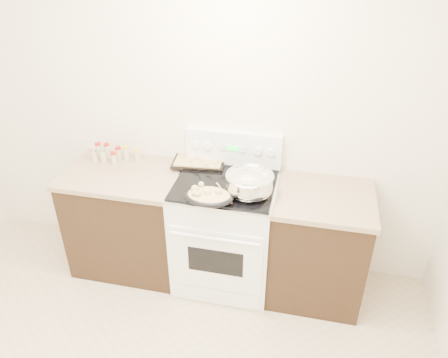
# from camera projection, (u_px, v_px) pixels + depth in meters

# --- Properties ---
(room_shell) EXTENTS (4.10, 3.60, 2.75)m
(room_shell) POSITION_uv_depth(u_px,v_px,m) (64.00, 192.00, 1.75)
(room_shell) COLOR silver
(room_shell) RESTS_ON ground
(counter_left) EXTENTS (0.93, 0.67, 0.92)m
(counter_left) POSITION_uv_depth(u_px,v_px,m) (130.00, 219.00, 3.67)
(counter_left) COLOR black
(counter_left) RESTS_ON ground
(counter_right) EXTENTS (0.73, 0.67, 0.92)m
(counter_right) POSITION_uv_depth(u_px,v_px,m) (317.00, 245.00, 3.38)
(counter_right) COLOR black
(counter_right) RESTS_ON ground
(kitchen_range) EXTENTS (0.78, 0.73, 1.22)m
(kitchen_range) POSITION_uv_depth(u_px,v_px,m) (225.00, 230.00, 3.50)
(kitchen_range) COLOR white
(kitchen_range) RESTS_ON ground
(mixing_bowl) EXTENTS (0.41, 0.41, 0.20)m
(mixing_bowl) POSITION_uv_depth(u_px,v_px,m) (250.00, 184.00, 3.09)
(mixing_bowl) COLOR silver
(mixing_bowl) RESTS_ON kitchen_range
(roasting_pan) EXTENTS (0.35, 0.25, 0.11)m
(roasting_pan) POSITION_uv_depth(u_px,v_px,m) (208.00, 196.00, 3.01)
(roasting_pan) COLOR black
(roasting_pan) RESTS_ON kitchen_range
(baking_sheet) EXTENTS (0.44, 0.33, 0.06)m
(baking_sheet) POSITION_uv_depth(u_px,v_px,m) (200.00, 161.00, 3.51)
(baking_sheet) COLOR black
(baking_sheet) RESTS_ON kitchen_range
(wooden_spoon) EXTENTS (0.17, 0.24, 0.04)m
(wooden_spoon) POSITION_uv_depth(u_px,v_px,m) (217.00, 196.00, 3.08)
(wooden_spoon) COLOR #BA7B55
(wooden_spoon) RESTS_ON kitchen_range
(blue_ladle) EXTENTS (0.09, 0.26, 0.09)m
(blue_ladle) POSITION_uv_depth(u_px,v_px,m) (253.00, 188.00, 3.14)
(blue_ladle) COLOR #9ED4EC
(blue_ladle) RESTS_ON kitchen_range
(spice_jars) EXTENTS (0.39, 0.14, 0.13)m
(spice_jars) POSITION_uv_depth(u_px,v_px,m) (112.00, 153.00, 3.58)
(spice_jars) COLOR #BFB28C
(spice_jars) RESTS_ON counter_left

